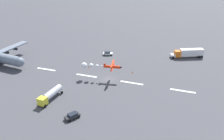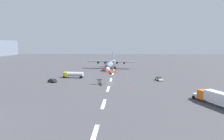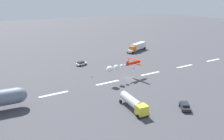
# 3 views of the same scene
# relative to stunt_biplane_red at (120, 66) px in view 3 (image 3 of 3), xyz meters

# --- Properties ---
(ground_plane) EXTENTS (440.00, 440.00, 0.00)m
(ground_plane) POSITION_rel_stunt_biplane_red_xyz_m (-4.47, -0.75, -4.81)
(ground_plane) COLOR #424247
(ground_plane) RESTS_ON ground
(runway_stripe_1) EXTENTS (8.00, 0.90, 0.01)m
(runway_stripe_1) POSITION_rel_stunt_biplane_red_xyz_m (-46.94, -0.75, -4.80)
(runway_stripe_1) COLOR white
(runway_stripe_1) RESTS_ON ground
(runway_stripe_2) EXTENTS (8.00, 0.90, 0.01)m
(runway_stripe_2) POSITION_rel_stunt_biplane_red_xyz_m (-29.95, -0.75, -4.80)
(runway_stripe_2) COLOR white
(runway_stripe_2) RESTS_ON ground
(runway_stripe_3) EXTENTS (8.00, 0.90, 0.01)m
(runway_stripe_3) POSITION_rel_stunt_biplane_red_xyz_m (-12.96, -0.75, -4.80)
(runway_stripe_3) COLOR white
(runway_stripe_3) RESTS_ON ground
(runway_stripe_4) EXTENTS (8.00, 0.90, 0.01)m
(runway_stripe_4) POSITION_rel_stunt_biplane_red_xyz_m (4.03, -0.75, -4.80)
(runway_stripe_4) COLOR white
(runway_stripe_4) RESTS_ON ground
(runway_stripe_5) EXTENTS (8.00, 0.90, 0.01)m
(runway_stripe_5) POSITION_rel_stunt_biplane_red_xyz_m (21.02, -0.75, -4.80)
(runway_stripe_5) COLOR white
(runway_stripe_5) RESTS_ON ground
(stunt_biplane_red) EXTENTS (14.42, 6.53, 2.57)m
(stunt_biplane_red) POSITION_rel_stunt_biplane_red_xyz_m (0.00, 0.00, 0.00)
(stunt_biplane_red) COLOR red
(semi_truck_orange) EXTENTS (13.68, 8.14, 3.70)m
(semi_truck_orange) POSITION_rel_stunt_biplane_red_xyz_m (-29.92, -30.77, -2.69)
(semi_truck_orange) COLOR silver
(semi_truck_orange) RESTS_ON ground
(fuel_tanker_truck) EXTENTS (3.58, 9.72, 2.90)m
(fuel_tanker_truck) POSITION_rel_stunt_biplane_red_xyz_m (7.66, 17.61, -3.06)
(fuel_tanker_truck) COLOR yellow
(fuel_tanker_truck) RESTS_ON ground
(followme_car_yellow) EXTENTS (4.52, 2.88, 1.52)m
(followme_car_yellow) POSITION_rel_stunt_biplane_red_xyz_m (3.52, -22.15, -4.00)
(followme_car_yellow) COLOR white
(followme_car_yellow) RESTS_ON ground
(airport_staff_sedan) EXTENTS (3.75, 4.39, 1.52)m
(airport_staff_sedan) POSITION_rel_stunt_biplane_red_xyz_m (-2.89, 23.69, -4.00)
(airport_staff_sedan) COLOR #262628
(airport_staff_sedan) RESTS_ON ground
(traffic_cone_near) EXTENTS (0.44, 0.44, 0.75)m
(traffic_cone_near) POSITION_rel_stunt_biplane_red_xyz_m (-11.25, -8.13, -4.43)
(traffic_cone_near) COLOR orange
(traffic_cone_near) RESTS_ON ground
(traffic_cone_far) EXTENTS (0.44, 0.44, 0.75)m
(traffic_cone_far) POSITION_rel_stunt_biplane_red_xyz_m (6.16, -7.51, -4.43)
(traffic_cone_far) COLOR orange
(traffic_cone_far) RESTS_ON ground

